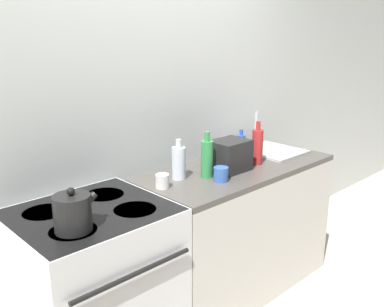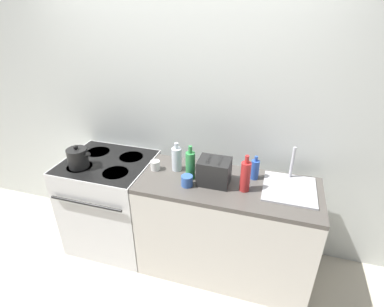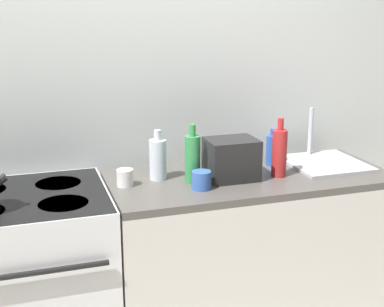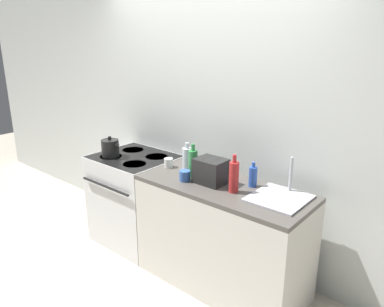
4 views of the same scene
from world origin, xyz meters
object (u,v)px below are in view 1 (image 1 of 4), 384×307
Objects in this scene: bottle_green at (207,158)px; cup_white at (162,181)px; stove at (96,287)px; bottle_red at (257,146)px; bottle_clear at (179,162)px; cup_blue at (221,174)px; kettle at (73,213)px; toaster at (230,155)px; bottle_blue at (241,145)px.

cup_white is at bearing 172.60° from bottle_green.
stove is 11.20× the size of cup_white.
cup_white is (-0.76, 0.09, -0.08)m from bottle_red.
bottle_red reaches higher than bottle_clear.
stove is 10.08× the size of cup_blue.
bottle_green is (0.96, 0.10, 0.03)m from kettle.
bottle_red reaches higher than toaster.
bottle_blue is at bearing 9.61° from kettle.
stove is 0.57m from kettle.
toaster is at bearing -5.89° from cup_white.
bottle_red is 1.48× the size of bottle_blue.
bottle_green is at bearing 6.16° from kettle.
bottle_green reaches higher than cup_white.
bottle_blue reaches higher than cup_white.
stove is 0.97m from bottle_green.
toaster is 0.52m from cup_white.
kettle reaches higher than toaster.
bottle_green is at bearing 93.60° from cup_blue.
kettle is 1.40m from bottle_red.
bottle_blue is 2.23× the size of cup_blue.
bottle_blue is (0.64, 0.05, -0.02)m from bottle_clear.
bottle_green is 3.18× the size of cup_blue.
bottle_blue reaches higher than cup_blue.
bottle_red is 3.28× the size of cup_blue.
kettle is (-0.17, -0.15, 0.53)m from stove.
kettle is 0.84m from bottle_clear.
stove is at bearing -175.38° from bottle_clear.
toaster is 0.85× the size of bottle_green.
cup_white is at bearing 12.79° from kettle.
bottle_green reaches higher than stove.
stove is 0.95m from cup_blue.
bottle_clear is at bearing 16.95° from cup_white.
toaster is at bearing -3.12° from stove.
kettle is 2.63× the size of cup_white.
bottle_green is 3.53× the size of cup_white.
cup_blue is at bearing -0.46° from kettle.
bottle_clear reaches higher than stove.
bottle_clear is 1.23× the size of bottle_blue.
kettle is at bearing -177.57° from bottle_red.
bottle_red is 1.19× the size of bottle_clear.
bottle_red is (0.24, -0.03, 0.02)m from toaster.
bottle_clear is 3.05× the size of cup_white.
toaster is 1.22× the size of bottle_blue.
kettle is 0.97m from bottle_green.
bottle_green is at bearing -3.06° from stove.
bottle_green is at bearing -7.40° from cup_white.
kettle is 1.16m from toaster.
stove is at bearing 176.88° from toaster.
bottle_blue is at bearing 16.14° from bottle_green.
bottle_red is 0.77m from cup_white.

